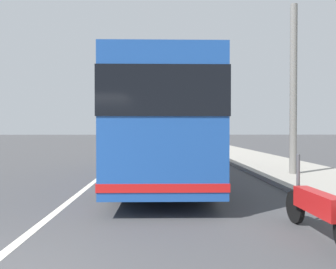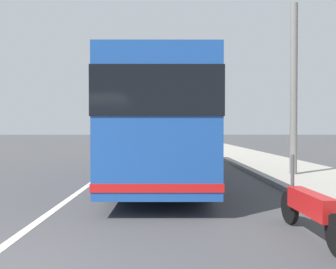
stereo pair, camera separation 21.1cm
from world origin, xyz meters
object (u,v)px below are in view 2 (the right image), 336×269
at_px(coach_bus, 162,123).
at_px(utility_pole, 294,91).
at_px(car_far_distant, 136,137).
at_px(car_behind_bus, 140,136).
at_px(motorcycle_by_tree, 310,209).

height_order(coach_bus, utility_pole, utility_pole).
xyz_separation_m(car_far_distant, car_behind_bus, (8.07, -0.00, 0.04)).
relative_size(motorcycle_by_tree, car_behind_bus, 0.47).
height_order(car_far_distant, utility_pole, utility_pole).
bearing_deg(motorcycle_by_tree, utility_pole, -22.02).
xyz_separation_m(car_far_distant, utility_pole, (-33.30, -8.53, 2.32)).
xyz_separation_m(coach_bus, utility_pole, (-0.06, -4.54, 1.11)).
distance_m(car_far_distant, car_behind_bus, 8.07).
relative_size(coach_bus, utility_pole, 1.73).
distance_m(motorcycle_by_tree, car_behind_bus, 47.79).
relative_size(coach_bus, car_behind_bus, 2.34).
xyz_separation_m(coach_bus, motorcycle_by_tree, (-6.07, -2.33, -1.44)).
bearing_deg(utility_pole, motorcycle_by_tree, 159.81).
xyz_separation_m(motorcycle_by_tree, utility_pole, (6.01, -2.21, 2.55)).
bearing_deg(utility_pole, coach_bus, 89.21).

